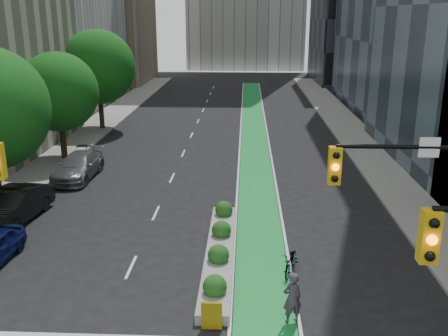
# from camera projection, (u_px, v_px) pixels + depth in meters

# --- Properties ---
(sidewalk_left) EXTENTS (3.60, 90.00, 0.15)m
(sidewalk_left) POSITION_uv_depth(u_px,v_px,m) (68.00, 148.00, 39.52)
(sidewalk_left) COLOR gray
(sidewalk_left) RESTS_ON ground
(sidewalk_right) EXTENTS (3.60, 90.00, 0.15)m
(sidewalk_right) POSITION_uv_depth(u_px,v_px,m) (369.00, 151.00, 38.52)
(sidewalk_right) COLOR gray
(sidewalk_right) RESTS_ON ground
(bike_lane_paint) EXTENTS (2.20, 70.00, 0.01)m
(bike_lane_paint) POSITION_uv_depth(u_px,v_px,m) (254.00, 136.00, 43.69)
(bike_lane_paint) COLOR green
(bike_lane_paint) RESTS_ON ground
(tree_midfar) EXTENTS (5.60, 5.60, 7.76)m
(tree_midfar) POSITION_uv_depth(u_px,v_px,m) (58.00, 92.00, 35.19)
(tree_midfar) COLOR black
(tree_midfar) RESTS_ON ground
(tree_far) EXTENTS (6.60, 6.60, 9.00)m
(tree_far) POSITION_uv_depth(u_px,v_px,m) (98.00, 67.00, 44.51)
(tree_far) COLOR black
(tree_far) RESTS_ON ground
(median_planter) EXTENTS (1.20, 10.26, 1.10)m
(median_planter) POSITION_uv_depth(u_px,v_px,m) (220.00, 250.00, 21.74)
(median_planter) COLOR gray
(median_planter) RESTS_ON ground
(bicycle) EXTENTS (1.19, 2.04, 1.01)m
(bicycle) POSITION_uv_depth(u_px,v_px,m) (291.00, 261.00, 20.47)
(bicycle) COLOR gray
(bicycle) RESTS_ON ground
(cyclist) EXTENTS (0.81, 0.67, 1.90)m
(cyclist) POSITION_uv_depth(u_px,v_px,m) (292.00, 298.00, 16.99)
(cyclist) COLOR #39333D
(cyclist) RESTS_ON ground
(parked_car_left_mid) EXTENTS (2.41, 5.38, 1.72)m
(parked_car_left_mid) POSITION_uv_depth(u_px,v_px,m) (14.00, 206.00, 25.39)
(parked_car_left_mid) COLOR black
(parked_car_left_mid) RESTS_ON ground
(parked_car_left_far) EXTENTS (2.34, 5.49, 1.58)m
(parked_car_left_far) POSITION_uv_depth(u_px,v_px,m) (78.00, 166.00, 32.28)
(parked_car_left_far) COLOR #5C5E61
(parked_car_left_far) RESTS_ON ground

